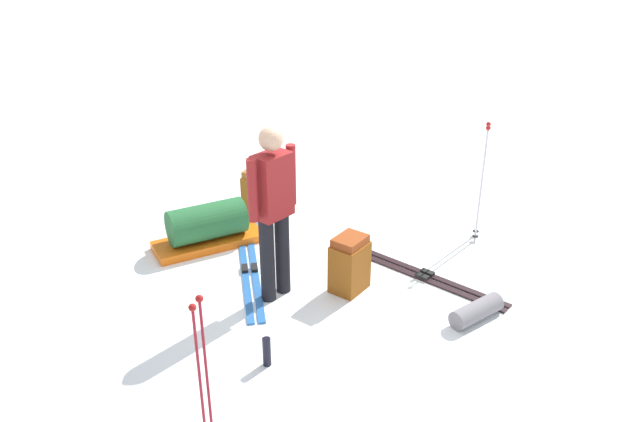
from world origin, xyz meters
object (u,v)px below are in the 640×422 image
skier_standing (273,205)px  sleeping_mat_rolled (476,311)px  thermos_bottle (267,352)px  gear_sled (207,227)px  backpack_large_dark (258,195)px  backpack_bright (350,264)px  ski_poles_planted_far (203,371)px  ski_pair_near (250,270)px  ski_pair_far (425,276)px  ski_poles_planted_near (482,177)px

skier_standing → sleeping_mat_rolled: size_ratio=3.09×
thermos_bottle → sleeping_mat_rolled: bearing=140.2°
gear_sled → thermos_bottle: gear_sled is taller
backpack_large_dark → sleeping_mat_rolled: size_ratio=1.05×
backpack_bright → ski_poles_planted_far: 2.34m
gear_sled → thermos_bottle: bearing=52.8°
ski_poles_planted_far → ski_pair_near: bearing=-149.4°
ski_pair_far → sleeping_mat_rolled: sleeping_mat_rolled is taller
backpack_large_dark → thermos_bottle: 2.80m
ski_poles_planted_near → ski_poles_planted_far: (3.97, -0.53, -0.06)m
ski_poles_planted_near → thermos_bottle: size_ratio=5.21×
ski_poles_planted_far → sleeping_mat_rolled: bearing=156.8°
ski_pair_near → gear_sled: (-0.21, -0.72, 0.21)m
skier_standing → sleeping_mat_rolled: (-0.60, 1.79, -0.86)m
skier_standing → ski_pair_far: bearing=133.2°
thermos_bottle → ski_poles_planted_near: bearing=166.4°
ski_pair_far → ski_poles_planted_far: size_ratio=1.46×
skier_standing → ski_poles_planted_far: size_ratio=1.36×
ski_pair_far → ski_poles_planted_near: size_ratio=1.34×
ski_pair_far → ski_poles_planted_far: (2.89, -0.37, 0.68)m
sleeping_mat_rolled → backpack_large_dark: bearing=-103.4°
ski_poles_planted_far → thermos_bottle: ski_poles_planted_far is taller
sleeping_mat_rolled → ski_poles_planted_near: bearing=-161.0°
ski_pair_far → backpack_large_dark: (-0.27, -2.28, 0.27)m
backpack_bright → gear_sled: 1.77m
backpack_large_dark → thermos_bottle: bearing=37.7°
ski_pair_far → backpack_large_dark: 2.31m
backpack_bright → ski_poles_planted_near: size_ratio=0.43×
backpack_bright → ski_poles_planted_far: ski_poles_planted_far is taller
ski_poles_planted_near → thermos_bottle: 3.16m
ski_pair_near → ski_poles_planted_near: 2.69m
ski_poles_planted_far → ski_poles_planted_near: bearing=172.4°
backpack_bright → sleeping_mat_rolled: 1.26m
ski_poles_planted_near → ski_pair_far: bearing=-8.4°
ski_pair_far → thermos_bottle: thermos_bottle is taller
backpack_large_dark → thermos_bottle: (2.21, 1.71, -0.15)m
sleeping_mat_rolled → thermos_bottle: size_ratio=2.12×
sleeping_mat_rolled → ski_pair_near: bearing=-80.4°
ski_poles_planted_near → sleeping_mat_rolled: 1.73m
gear_sled → thermos_bottle: (1.32, 1.75, -0.09)m
backpack_large_dark → backpack_bright: (0.86, 1.73, -0.00)m
skier_standing → ski_poles_planted_far: bearing=21.7°
ski_pair_near → ski_poles_planted_far: (2.07, 1.22, 0.68)m
backpack_bright → ski_poles_planted_far: bearing=4.5°
ski_poles_planted_near → backpack_bright: bearing=-23.1°
backpack_large_dark → gear_sled: bearing=-2.4°
ski_poles_planted_near → ski_poles_planted_far: bearing=-7.6°
ski_pair_far → backpack_large_dark: size_ratio=3.14×
backpack_large_dark → sleeping_mat_rolled: bearing=76.6°
ski_pair_far → ski_pair_near: bearing=-62.7°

